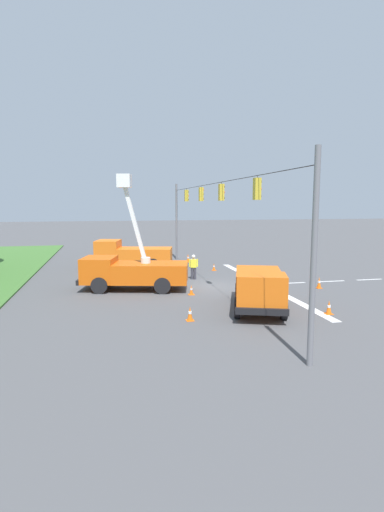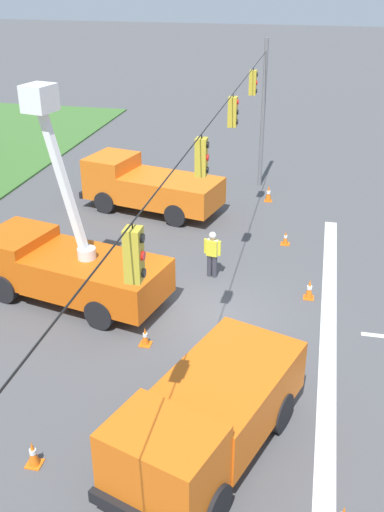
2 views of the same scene
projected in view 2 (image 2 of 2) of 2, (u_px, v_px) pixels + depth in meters
ground_plane at (214, 317)px, 19.46m from camera, size 200.00×200.00×0.00m
lane_markings at (377, 335)px, 18.48m from camera, size 17.60×15.25×0.01m
signal_gantry at (217, 182)px, 17.51m from camera, size 26.20×0.33×7.20m
utility_truck_bucket_lift at (67, 264)px, 19.98m from camera, size 3.92×7.03×7.15m
utility_truck_support_near at (147, 186)px, 27.28m from camera, size 3.81×6.73×2.35m
utility_truck_support_far at (208, 415)px, 13.51m from camera, size 6.24×4.09×2.16m
road_worker at (212, 252)px, 21.53m from camera, size 0.31×0.64×1.77m
traffic_cone_foreground_right at (39, 255)px, 22.93m from camera, size 0.36×0.36×0.60m
traffic_cone_mid_left at (286, 238)px, 24.31m from camera, size 0.36×0.36×0.60m
traffic_cone_mid_right at (269, 193)px, 28.65m from camera, size 0.36×0.36×0.79m
traffic_cone_near_bucket at (309, 289)px, 20.38m from camera, size 0.36×0.36×0.73m
traffic_cone_lane_edge_a at (33, 453)px, 13.61m from camera, size 0.36×0.36×0.68m
traffic_cone_far_right at (145, 337)px, 17.92m from camera, size 0.36×0.36×0.60m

